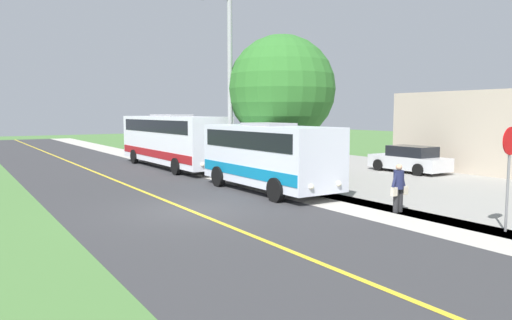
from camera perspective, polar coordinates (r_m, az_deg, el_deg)
The scene contains 12 objects.
ground_plane at distance 16.08m, azimuth -7.98°, elevation -6.04°, with size 120.00×120.00×0.00m, color #477238.
road_surface at distance 16.08m, azimuth -7.98°, elevation -6.02°, with size 8.00×100.00×0.01m, color #333335.
sidewalk at distance 18.82m, azimuth 6.57°, elevation -4.29°, with size 2.40×100.00×0.01m, color #B2ADA3.
parking_lot_surface at distance 22.34m, azimuth 26.13°, elevation -3.26°, with size 14.00×36.00×0.01m, color gray.
road_centre_line at distance 16.08m, azimuth -7.98°, elevation -6.01°, with size 0.16×100.00×0.00m, color gold.
shuttle_bus_front at distance 19.67m, azimuth 1.48°, elevation 0.76°, with size 2.58×7.24×2.84m.
transit_bus_rear at distance 28.67m, azimuth -10.14°, elevation 2.57°, with size 2.57×10.96×3.17m.
pedestrian_with_bags at distance 16.22m, azimuth 16.76°, elevation -3.08°, with size 0.72×0.34×1.59m.
stop_sign at distance 14.55m, azimuth 28.17°, elevation -0.07°, with size 0.76×0.07×2.88m.
street_light_pole at distance 23.36m, azimuth -3.39°, elevation 9.55°, with size 1.97×0.24×8.83m.
parked_car_near at distance 27.40m, azimuth 17.97°, elevation 0.03°, with size 2.03×4.40×1.45m.
tree_curbside at distance 23.89m, azimuth 3.08°, elevation 8.50°, with size 5.34×5.34×7.11m.
Camera 1 is at (6.59, 14.30, 3.25)m, focal length 33.28 mm.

